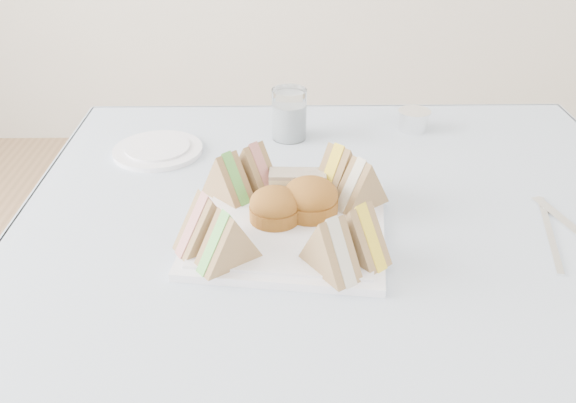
{
  "coord_description": "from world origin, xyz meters",
  "views": [
    {
      "loc": [
        -0.1,
        -0.74,
        1.24
      ],
      "look_at": [
        -0.09,
        0.01,
        0.8
      ],
      "focal_mm": 38.0,
      "sensor_mm": 36.0,
      "label": 1
    }
  ],
  "objects": [
    {
      "name": "sandwich_fl_b",
      "position": [
        -0.17,
        -0.08,
        0.8
      ],
      "size": [
        0.09,
        0.08,
        0.08
      ],
      "primitive_type": null,
      "rotation": [
        0.0,
        0.0,
        0.62
      ],
      "color": "olive",
      "rests_on": "serving_plate"
    },
    {
      "name": "scone_left",
      "position": [
        -0.11,
        0.02,
        0.78
      ],
      "size": [
        0.08,
        0.08,
        0.05
      ],
      "primitive_type": "cylinder",
      "rotation": [
        0.0,
        0.0,
        -0.02
      ],
      "color": "#8E5E2D",
      "rests_on": "serving_plate"
    },
    {
      "name": "side_plate",
      "position": [
        -0.33,
        0.28,
        0.75
      ],
      "size": [
        0.18,
        0.18,
        0.01
      ],
      "primitive_type": "cylinder",
      "rotation": [
        0.0,
        0.0,
        -0.1
      ],
      "color": "white",
      "rests_on": "tablecloth"
    },
    {
      "name": "sandwich_fr_a",
      "position": [
        0.0,
        -0.07,
        0.8
      ],
      "size": [
        0.09,
        0.1,
        0.08
      ],
      "primitive_type": null,
      "rotation": [
        0.0,
        0.0,
        -0.88
      ],
      "color": "olive",
      "rests_on": "serving_plate"
    },
    {
      "name": "water_glass",
      "position": [
        -0.09,
        0.34,
        0.79
      ],
      "size": [
        0.07,
        0.07,
        0.1
      ],
      "primitive_type": "cylinder",
      "rotation": [
        0.0,
        0.0,
        -0.04
      ],
      "color": "white",
      "rests_on": "tablecloth"
    },
    {
      "name": "scone_right",
      "position": [
        -0.06,
        0.04,
        0.79
      ],
      "size": [
        0.1,
        0.1,
        0.06
      ],
      "primitive_type": "cylinder",
      "rotation": [
        0.0,
        0.0,
        0.23
      ],
      "color": "#8E5E2D",
      "rests_on": "serving_plate"
    },
    {
      "name": "pastry_slice",
      "position": [
        -0.08,
        0.1,
        0.78
      ],
      "size": [
        0.09,
        0.04,
        0.04
      ],
      "primitive_type": "cube",
      "rotation": [
        0.0,
        0.0,
        -0.04
      ],
      "color": "beige",
      "rests_on": "serving_plate"
    },
    {
      "name": "serving_plate",
      "position": [
        -0.09,
        0.01,
        0.75
      ],
      "size": [
        0.32,
        0.32,
        0.01
      ],
      "primitive_type": "cube",
      "rotation": [
        0.0,
        0.0,
        -0.13
      ],
      "color": "white",
      "rests_on": "tablecloth"
    },
    {
      "name": "tablecloth",
      "position": [
        0.0,
        0.0,
        0.74
      ],
      "size": [
        1.02,
        1.02,
        0.01
      ],
      "primitive_type": "cube",
      "color": "#A0B4D4",
      "rests_on": "table"
    },
    {
      "name": "sandwich_fl_a",
      "position": [
        -0.2,
        -0.04,
        0.8
      ],
      "size": [
        0.1,
        0.09,
        0.08
      ],
      "primitive_type": null,
      "rotation": [
        0.0,
        0.0,
        0.56
      ],
      "color": "olive",
      "rests_on": "serving_plate"
    },
    {
      "name": "sandwich_bl_b",
      "position": [
        -0.15,
        0.12,
        0.8
      ],
      "size": [
        0.09,
        0.09,
        0.08
      ],
      "primitive_type": null,
      "rotation": [
        0.0,
        0.0,
        2.35
      ],
      "color": "olive",
      "rests_on": "serving_plate"
    },
    {
      "name": "sandwich_br_b",
      "position": [
        -0.01,
        0.1,
        0.8
      ],
      "size": [
        0.1,
        0.1,
        0.08
      ],
      "primitive_type": null,
      "rotation": [
        0.0,
        0.0,
        -2.32
      ],
      "color": "olive",
      "rests_on": "serving_plate"
    },
    {
      "name": "sandwich_bl_a",
      "position": [
        -0.19,
        0.09,
        0.8
      ],
      "size": [
        0.09,
        0.09,
        0.08
      ],
      "primitive_type": null,
      "rotation": [
        0.0,
        0.0,
        2.33
      ],
      "color": "olive",
      "rests_on": "serving_plate"
    },
    {
      "name": "sandwich_fr_b",
      "position": [
        -0.04,
        -0.1,
        0.8
      ],
      "size": [
        0.08,
        0.1,
        0.08
      ],
      "primitive_type": null,
      "rotation": [
        0.0,
        0.0,
        -0.98
      ],
      "color": "olive",
      "rests_on": "serving_plate"
    },
    {
      "name": "fork",
      "position": [
        0.29,
        -0.02,
        0.75
      ],
      "size": [
        0.05,
        0.17,
        0.0
      ],
      "primitive_type": "cube",
      "rotation": [
        0.0,
        0.0,
        -0.23
      ],
      "color": "white",
      "rests_on": "tablecloth"
    },
    {
      "name": "tea_strainer",
      "position": [
        0.16,
        0.38,
        0.76
      ],
      "size": [
        0.08,
        0.08,
        0.04
      ],
      "primitive_type": "cylinder",
      "rotation": [
        0.0,
        0.0,
        0.36
      ],
      "color": "white",
      "rests_on": "tablecloth"
    },
    {
      "name": "sandwich_br_a",
      "position": [
        0.02,
        0.06,
        0.8
      ],
      "size": [
        0.1,
        0.09,
        0.08
      ],
      "primitive_type": null,
      "rotation": [
        0.0,
        0.0,
        -2.51
      ],
      "color": "olive",
      "rests_on": "serving_plate"
    }
  ]
}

